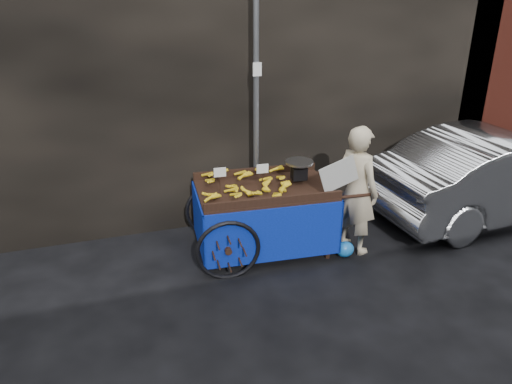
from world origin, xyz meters
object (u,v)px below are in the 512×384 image
object	(u,v)px
vendor	(357,190)
parked_car	(500,173)
banana_cart	(260,195)
plastic_bag	(345,249)

from	to	relation	value
vendor	parked_car	xyz separation A→B (m)	(2.71, 0.33, -0.21)
banana_cart	vendor	distance (m)	1.31
banana_cart	vendor	bearing A→B (deg)	-12.32
plastic_bag	parked_car	distance (m)	3.02
banana_cart	plastic_bag	distance (m)	1.39
banana_cart	parked_car	bearing A→B (deg)	3.66
banana_cart	parked_car	distance (m)	3.97
plastic_bag	vendor	bearing A→B (deg)	40.91
parked_car	plastic_bag	bearing A→B (deg)	95.49
vendor	plastic_bag	size ratio (longest dim) A/B	7.14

